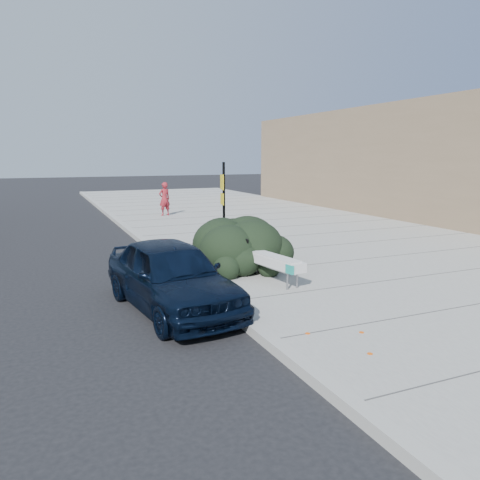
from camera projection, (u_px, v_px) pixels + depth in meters
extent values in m
plane|color=black|center=(225.00, 310.00, 8.88)|extent=(120.00, 120.00, 0.00)
cube|color=gray|center=(326.00, 241.00, 15.58)|extent=(11.20, 50.00, 0.15)
cube|color=#9E9E99|center=(160.00, 255.00, 13.38)|extent=(0.22, 50.00, 0.17)
cylinder|color=gray|center=(287.00, 281.00, 9.64)|extent=(0.04, 0.04, 0.37)
cylinder|color=gray|center=(297.00, 279.00, 9.77)|extent=(0.04, 0.04, 0.37)
cylinder|color=gray|center=(248.00, 267.00, 10.85)|extent=(0.04, 0.04, 0.37)
cylinder|color=gray|center=(257.00, 266.00, 10.99)|extent=(0.04, 0.04, 0.37)
cylinder|color=gray|center=(266.00, 267.00, 10.22)|extent=(0.27, 1.46, 0.03)
cylinder|color=gray|center=(276.00, 265.00, 10.35)|extent=(0.27, 1.46, 0.03)
cube|color=#B2B2B2|center=(271.00, 260.00, 10.26)|extent=(0.69, 1.97, 0.20)
cube|color=yellow|center=(252.00, 250.00, 10.88)|extent=(0.45, 0.45, 0.02)
cube|color=teal|center=(290.00, 269.00, 9.44)|extent=(0.09, 0.23, 0.18)
cylinder|color=black|center=(247.00, 258.00, 10.64)|extent=(0.06, 0.06, 0.85)
cylinder|color=black|center=(231.00, 255.00, 11.03)|extent=(0.06, 0.06, 0.85)
cylinder|color=black|center=(239.00, 239.00, 10.76)|extent=(0.25, 0.53, 0.06)
cube|color=black|center=(224.00, 209.00, 12.90)|extent=(0.06, 0.06, 2.56)
cube|color=yellow|center=(222.00, 182.00, 12.75)|extent=(0.05, 0.30, 0.41)
cube|color=yellow|center=(222.00, 199.00, 12.83)|extent=(0.05, 0.28, 0.32)
ellipsoid|color=black|center=(234.00, 236.00, 12.15)|extent=(2.52, 3.86, 1.33)
imported|color=black|center=(171.00, 275.00, 8.77)|extent=(2.08, 4.10, 1.34)
imported|color=maroon|center=(165.00, 199.00, 21.56)|extent=(0.64, 0.51, 1.54)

